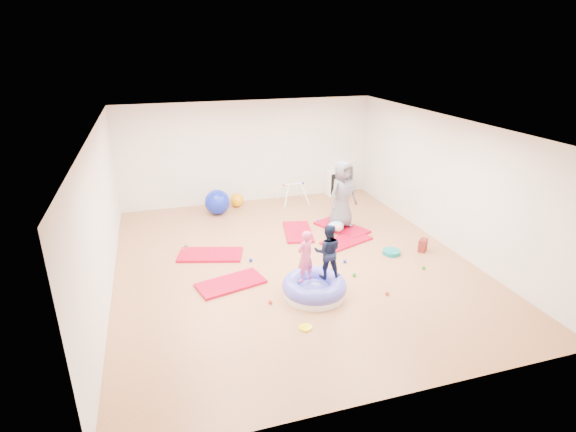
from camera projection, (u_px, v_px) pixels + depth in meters
name	position (u px, v px, depth m)	size (l,w,h in m)	color
room	(292.00, 198.00, 8.77)	(7.01, 8.01, 2.81)	#B57139
gym_mat_front_left	(231.00, 283.00, 8.39)	(1.24, 0.62, 0.05)	red
gym_mat_mid_left	(210.00, 255.00, 9.52)	(1.33, 0.66, 0.06)	red
gym_mat_center_back	(298.00, 232.00, 10.66)	(1.24, 0.62, 0.05)	red
gym_mat_right	(346.00, 241.00, 10.19)	(1.15, 0.58, 0.05)	red
gym_mat_rear_right	(342.00, 227.00, 10.91)	(1.31, 0.65, 0.05)	red
inflatable_cushion	(314.00, 288.00, 8.02)	(1.16, 1.16, 0.36)	white
child_pink	(305.00, 254.00, 7.78)	(0.35, 0.23, 0.96)	#E5538D
child_navy	(328.00, 249.00, 7.89)	(0.49, 0.38, 1.01)	#101832
adult_caregiver	(343.00, 194.00, 10.64)	(0.79, 0.51, 1.62)	#5A5B63
infant	(336.00, 226.00, 10.59)	(0.40, 0.40, 0.23)	#90BAEE
ball_pit_balls	(300.00, 262.00, 9.20)	(4.59, 3.67, 0.07)	#0E20AF
exercise_ball_blue	(217.00, 202.00, 11.72)	(0.66, 0.66, 0.66)	#0E20AF
exercise_ball_orange	(237.00, 200.00, 12.29)	(0.37, 0.37, 0.37)	orange
infant_play_gym	(293.00, 190.00, 12.49)	(0.75, 0.71, 0.57)	white
cube_shelf	(339.00, 182.00, 13.24)	(0.72, 0.36, 0.72)	white
balance_disc	(391.00, 252.00, 9.60)	(0.38, 0.38, 0.08)	#087672
backpack	(423.00, 245.00, 9.69)	(0.24, 0.15, 0.27)	#AC110C
yellow_toy	(305.00, 328.00, 7.12)	(0.21, 0.21, 0.03)	#FDF10B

